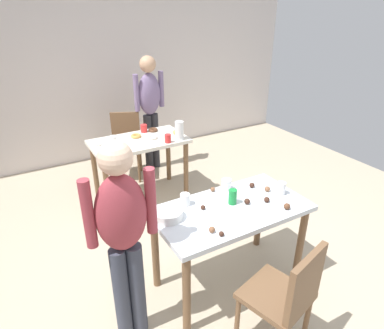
% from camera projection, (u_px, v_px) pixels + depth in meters
% --- Properties ---
extents(ground_plane, '(6.40, 6.40, 0.00)m').
position_uv_depth(ground_plane, '(224.00, 282.00, 2.94)').
color(ground_plane, tan).
extents(wall_back, '(6.40, 0.10, 2.60)m').
position_uv_depth(wall_back, '(100.00, 71.00, 4.88)').
color(wall_back, silver).
rests_on(wall_back, ground_plane).
extents(dining_table_near, '(1.21, 0.65, 0.75)m').
position_uv_depth(dining_table_near, '(230.00, 220.00, 2.68)').
color(dining_table_near, silver).
rests_on(dining_table_near, ground_plane).
extents(dining_table_far, '(1.10, 0.60, 0.75)m').
position_uv_depth(dining_table_far, '(139.00, 150.00, 3.98)').
color(dining_table_far, silver).
rests_on(dining_table_far, ground_plane).
extents(chair_near_table, '(0.49, 0.49, 0.87)m').
position_uv_depth(chair_near_table, '(287.00, 294.00, 2.18)').
color(chair_near_table, brown).
rests_on(chair_near_table, ground_plane).
extents(chair_far_table, '(0.53, 0.53, 0.87)m').
position_uv_depth(chair_far_table, '(126.00, 141.00, 4.57)').
color(chair_far_table, brown).
rests_on(chair_far_table, ground_plane).
extents(person_girl_near, '(0.46, 0.24, 1.50)m').
position_uv_depth(person_girl_near, '(123.00, 231.00, 2.13)').
color(person_girl_near, '#383D4C').
rests_on(person_girl_near, ground_plane).
extents(person_adult_far, '(0.46, 0.24, 1.58)m').
position_uv_depth(person_adult_far, '(150.00, 104.00, 4.59)').
color(person_adult_far, '#28282D').
rests_on(person_adult_far, ground_plane).
extents(mixing_bowl, '(0.22, 0.22, 0.07)m').
position_uv_depth(mixing_bowl, '(168.00, 214.00, 2.49)').
color(mixing_bowl, white).
rests_on(mixing_bowl, dining_table_near).
extents(soda_can, '(0.07, 0.07, 0.12)m').
position_uv_depth(soda_can, '(233.00, 197.00, 2.66)').
color(soda_can, '#198438').
rests_on(soda_can, dining_table_near).
extents(fork_near, '(0.17, 0.02, 0.01)m').
position_uv_depth(fork_near, '(235.00, 219.00, 2.49)').
color(fork_near, silver).
rests_on(fork_near, dining_table_near).
extents(cup_near_0, '(0.09, 0.09, 0.10)m').
position_uv_depth(cup_near_0, '(226.00, 185.00, 2.86)').
color(cup_near_0, white).
rests_on(cup_near_0, dining_table_near).
extents(cup_near_1, '(0.07, 0.07, 0.11)m').
position_uv_depth(cup_near_1, '(281.00, 188.00, 2.80)').
color(cup_near_1, white).
rests_on(cup_near_1, dining_table_near).
extents(cup_near_2, '(0.08, 0.08, 0.10)m').
position_uv_depth(cup_near_2, '(185.00, 199.00, 2.65)').
color(cup_near_2, white).
rests_on(cup_near_2, dining_table_near).
extents(cake_ball_0, '(0.04, 0.04, 0.04)m').
position_uv_depth(cake_ball_0, '(221.00, 234.00, 2.30)').
color(cake_ball_0, '#3D2319').
rests_on(cake_ball_0, dining_table_near).
extents(cake_ball_1, '(0.05, 0.05, 0.05)m').
position_uv_depth(cake_ball_1, '(287.00, 206.00, 2.60)').
color(cake_ball_1, brown).
rests_on(cake_ball_1, dining_table_near).
extents(cake_ball_2, '(0.04, 0.04, 0.04)m').
position_uv_depth(cake_ball_2, '(167.00, 206.00, 2.62)').
color(cake_ball_2, '#3D2319').
rests_on(cake_ball_2, dining_table_near).
extents(cake_ball_3, '(0.05, 0.05, 0.05)m').
position_uv_depth(cake_ball_3, '(267.00, 200.00, 2.70)').
color(cake_ball_3, '#3D2319').
rests_on(cake_ball_3, dining_table_near).
extents(cake_ball_4, '(0.05, 0.05, 0.05)m').
position_uv_depth(cake_ball_4, '(267.00, 189.00, 2.85)').
color(cake_ball_4, brown).
rests_on(cake_ball_4, dining_table_near).
extents(cake_ball_5, '(0.04, 0.04, 0.04)m').
position_uv_depth(cake_ball_5, '(213.00, 189.00, 2.85)').
color(cake_ball_5, brown).
rests_on(cake_ball_5, dining_table_near).
extents(cake_ball_6, '(0.04, 0.04, 0.04)m').
position_uv_depth(cake_ball_6, '(212.00, 230.00, 2.34)').
color(cake_ball_6, brown).
rests_on(cake_ball_6, dining_table_near).
extents(cake_ball_7, '(0.05, 0.05, 0.05)m').
position_uv_depth(cake_ball_7, '(247.00, 201.00, 2.67)').
color(cake_ball_7, '#3D2319').
rests_on(cake_ball_7, dining_table_near).
extents(cake_ball_8, '(0.04, 0.04, 0.04)m').
position_uv_depth(cake_ball_8, '(203.00, 207.00, 2.60)').
color(cake_ball_8, '#3D2319').
rests_on(cake_ball_8, dining_table_near).
extents(cake_ball_9, '(0.05, 0.05, 0.05)m').
position_uv_depth(cake_ball_9, '(252.00, 185.00, 2.91)').
color(cake_ball_9, '#3D2319').
rests_on(cake_ball_9, dining_table_near).
extents(pitcher_far, '(0.10, 0.10, 0.22)m').
position_uv_depth(pitcher_far, '(179.00, 131.00, 3.90)').
color(pitcher_far, white).
rests_on(pitcher_far, dining_table_far).
extents(cup_far_0, '(0.07, 0.07, 0.09)m').
position_uv_depth(cup_far_0, '(114.00, 140.00, 3.80)').
color(cup_far_0, white).
rests_on(cup_far_0, dining_table_far).
extents(cup_far_1, '(0.08, 0.08, 0.09)m').
position_uv_depth(cup_far_1, '(144.00, 128.00, 4.14)').
color(cup_far_1, red).
rests_on(cup_far_1, dining_table_far).
extents(cup_far_2, '(0.07, 0.07, 0.10)m').
position_uv_depth(cup_far_2, '(168.00, 138.00, 3.83)').
color(cup_far_2, red).
rests_on(cup_far_2, dining_table_far).
extents(donut_far_0, '(0.12, 0.12, 0.04)m').
position_uv_depth(donut_far_0, '(178.00, 132.00, 4.11)').
color(donut_far_0, gold).
rests_on(donut_far_0, dining_table_far).
extents(donut_far_1, '(0.12, 0.12, 0.04)m').
position_uv_depth(donut_far_1, '(152.00, 137.00, 3.96)').
color(donut_far_1, white).
rests_on(donut_far_1, dining_table_far).
extents(donut_far_2, '(0.10, 0.10, 0.03)m').
position_uv_depth(donut_far_2, '(100.00, 143.00, 3.79)').
color(donut_far_2, white).
rests_on(donut_far_2, dining_table_far).
extents(donut_far_3, '(0.12, 0.12, 0.03)m').
position_uv_depth(donut_far_3, '(153.00, 130.00, 4.18)').
color(donut_far_3, brown).
rests_on(donut_far_3, dining_table_far).
extents(donut_far_4, '(0.12, 0.12, 0.04)m').
position_uv_depth(donut_far_4, '(136.00, 136.00, 4.00)').
color(donut_far_4, gold).
rests_on(donut_far_4, dining_table_far).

